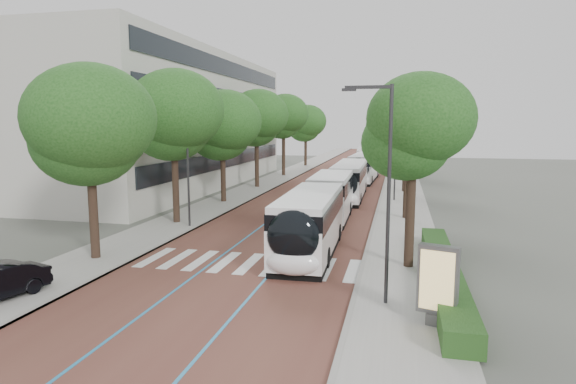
% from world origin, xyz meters
% --- Properties ---
extents(ground, '(160.00, 160.00, 0.00)m').
position_xyz_m(ground, '(0.00, 0.00, 0.00)').
color(ground, '#51544C').
rests_on(ground, ground).
extents(road, '(11.00, 140.00, 0.02)m').
position_xyz_m(road, '(0.00, 40.00, 0.01)').
color(road, brown).
rests_on(road, ground).
extents(sidewalk_left, '(4.00, 140.00, 0.12)m').
position_xyz_m(sidewalk_left, '(-7.50, 40.00, 0.06)').
color(sidewalk_left, '#98958F').
rests_on(sidewalk_left, ground).
extents(sidewalk_right, '(4.00, 140.00, 0.12)m').
position_xyz_m(sidewalk_right, '(7.50, 40.00, 0.06)').
color(sidewalk_right, '#98958F').
rests_on(sidewalk_right, ground).
extents(kerb_left, '(0.20, 140.00, 0.14)m').
position_xyz_m(kerb_left, '(-5.60, 40.00, 0.06)').
color(kerb_left, gray).
rests_on(kerb_left, ground).
extents(kerb_right, '(0.20, 140.00, 0.14)m').
position_xyz_m(kerb_right, '(5.60, 40.00, 0.06)').
color(kerb_right, gray).
rests_on(kerb_right, ground).
extents(zebra_crossing, '(10.55, 3.60, 0.01)m').
position_xyz_m(zebra_crossing, '(0.20, 1.00, 0.03)').
color(zebra_crossing, silver).
rests_on(zebra_crossing, ground).
extents(lane_line_left, '(0.12, 126.00, 0.01)m').
position_xyz_m(lane_line_left, '(-1.60, 40.00, 0.02)').
color(lane_line_left, teal).
rests_on(lane_line_left, road).
extents(lane_line_right, '(0.12, 126.00, 0.01)m').
position_xyz_m(lane_line_right, '(1.60, 40.00, 0.02)').
color(lane_line_right, teal).
rests_on(lane_line_right, road).
extents(office_building, '(18.11, 40.00, 14.00)m').
position_xyz_m(office_building, '(-19.47, 28.00, 7.00)').
color(office_building, '#ADAAA0').
rests_on(office_building, ground).
extents(hedge, '(1.20, 14.00, 0.80)m').
position_xyz_m(hedge, '(9.10, 0.00, 0.52)').
color(hedge, '#1A3B14').
rests_on(hedge, sidewalk_right).
extents(streetlight_near, '(1.82, 0.20, 8.00)m').
position_xyz_m(streetlight_near, '(6.62, -3.00, 4.82)').
color(streetlight_near, '#2E2E31').
rests_on(streetlight_near, sidewalk_right).
extents(streetlight_far, '(1.82, 0.20, 8.00)m').
position_xyz_m(streetlight_far, '(6.62, 22.00, 4.82)').
color(streetlight_far, '#2E2E31').
rests_on(streetlight_far, sidewalk_right).
extents(lamp_post_left, '(0.14, 0.14, 8.00)m').
position_xyz_m(lamp_post_left, '(-6.10, 8.00, 4.12)').
color(lamp_post_left, '#2E2E31').
rests_on(lamp_post_left, sidewalk_left).
extents(trees_left, '(6.30, 61.08, 9.92)m').
position_xyz_m(trees_left, '(-7.50, 24.31, 6.77)').
color(trees_left, black).
rests_on(trees_left, ground).
extents(trees_right, '(5.77, 47.29, 8.62)m').
position_xyz_m(trees_right, '(7.70, 25.37, 6.02)').
color(trees_right, black).
rests_on(trees_right, ground).
extents(lead_bus, '(2.96, 18.45, 3.20)m').
position_xyz_m(lead_bus, '(2.65, 7.30, 1.63)').
color(lead_bus, black).
rests_on(lead_bus, ground).
extents(bus_queued_0, '(2.70, 12.43, 3.20)m').
position_xyz_m(bus_queued_0, '(2.80, 22.75, 1.62)').
color(bus_queued_0, white).
rests_on(bus_queued_0, ground).
extents(bus_queued_1, '(2.99, 12.48, 3.20)m').
position_xyz_m(bus_queued_1, '(3.13, 36.40, 1.62)').
color(bus_queued_1, white).
rests_on(bus_queued_1, ground).
extents(bus_queued_2, '(3.09, 12.50, 3.20)m').
position_xyz_m(bus_queued_2, '(2.51, 49.50, 1.62)').
color(bus_queued_2, white).
rests_on(bus_queued_2, ground).
extents(ad_panel, '(1.34, 0.71, 2.70)m').
position_xyz_m(ad_panel, '(8.49, -4.62, 1.53)').
color(ad_panel, '#59595B').
rests_on(ad_panel, sidewalk_right).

